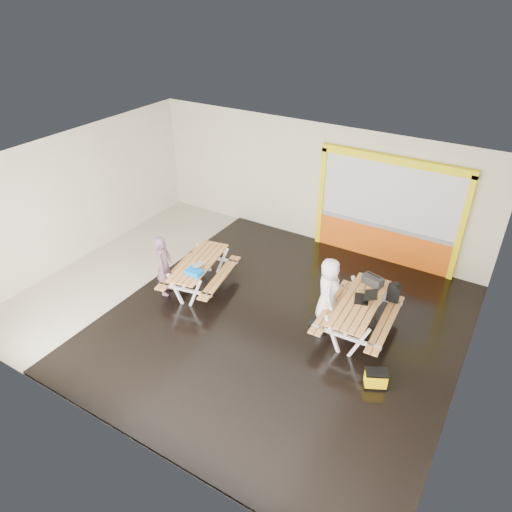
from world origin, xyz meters
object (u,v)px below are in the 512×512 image
Objects in this scene: blue_pouch at (194,272)px; toolbox at (373,280)px; picnic_table_right at (359,309)px; person_right at (328,290)px; person_left at (164,265)px; picnic_table_left at (199,268)px; fluke_bag at (376,379)px; laptop_left at (196,266)px; dark_case at (321,322)px; backpack at (394,292)px; laptop_right at (365,297)px.

toolbox reaches higher than blue_pouch.
person_right reaches higher than picnic_table_right.
person_left reaches higher than picnic_table_right.
picnic_table_left is 4.17m from toolbox.
fluke_bag is (0.89, -1.34, -0.43)m from picnic_table_right.
laptop_left is 3.23m from dark_case.
picnic_table_left is 4.97m from fluke_bag.
laptop_left reaches higher than fluke_bag.
person_right is at bearing 83.17° from dark_case.
backpack is (4.35, 1.52, -0.07)m from laptop_left.
person_left is 1.00× the size of person_right.
laptop_right is (3.92, 0.81, 0.06)m from laptop_left.
picnic_table_left is at bearing -63.97° from person_left.
person_right is 3.04× the size of toolbox.
picnic_table_right is 1.44× the size of person_left.
person_right is 3.67× the size of dark_case.
picnic_table_right is 1.44× the size of person_right.
person_left is 3.05× the size of toolbox.
picnic_table_left is 3.27m from dark_case.
picnic_table_right is 5.96× the size of laptop_left.
picnic_table_left is 6.03× the size of blue_pouch.
picnic_table_right is at bearing -90.04° from toolbox.
laptop_right reaches higher than fluke_bag.
laptop_right is (0.79, 0.12, 0.03)m from person_right.
laptop_right is at bearing 15.22° from blue_pouch.
backpack is at bearing 59.06° from picnic_table_right.
backpack is at bearing 39.60° from dark_case.
person_left is 4.14× the size of laptop_left.
laptop_right is at bearing -97.52° from person_left.
laptop_left is 0.26m from blue_pouch.
person_left is at bearing -158.33° from toolbox.
dark_case is at bearing -158.29° from laptop_right.
backpack is (4.23, 1.74, -0.07)m from blue_pouch.
fluke_bag is at bearing -7.63° from laptop_left.
fluke_bag is at bearing -56.59° from picnic_table_right.
blue_pouch reaches higher than fluke_bag.
laptop_right is 1.11× the size of toolbox.
person_right is at bearing -171.27° from laptop_right.
picnic_table_left is at bearing 116.46° from blue_pouch.
person_left is (-0.57, -0.62, 0.23)m from picnic_table_left.
person_right reaches higher than laptop_left.
picnic_table_left is 1.01× the size of picnic_table_right.
backpack is 1.10× the size of dark_case.
laptop_left reaches higher than dark_case.
dark_case is (-0.02, -0.20, -0.77)m from person_right.
fluke_bag is (0.40, -2.16, -0.57)m from backpack.
laptop_left is 0.81× the size of backpack.
toolbox is at bearing 94.76° from laptop_right.
laptop_right reaches higher than picnic_table_left.
person_right is 3.14m from blue_pouch.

